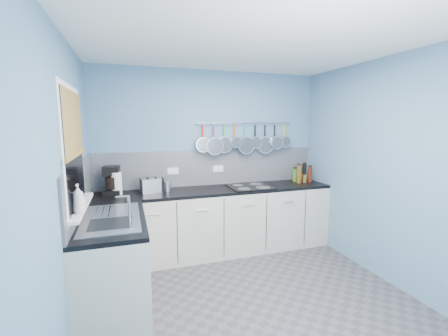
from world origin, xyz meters
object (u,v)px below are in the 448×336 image
soap_bottle_a (78,199)px  soap_bottle_b (80,200)px  paper_towel (117,184)px  toaster (152,185)px  hob (250,187)px  canister (167,186)px  coffee_maker (112,181)px

soap_bottle_a → soap_bottle_b: 0.09m
paper_towel → toaster: size_ratio=1.02×
paper_towel → hob: 1.75m
toaster → canister: size_ratio=2.12×
soap_bottle_a → coffee_maker: bearing=81.0°
soap_bottle_a → hob: size_ratio=0.41×
soap_bottle_a → canister: (0.86, 1.21, -0.20)m
coffee_maker → paper_towel: bearing=-23.7°
soap_bottle_a → soap_bottle_b: (0.00, 0.09, -0.03)m
coffee_maker → toaster: 0.49m
paper_towel → canister: 0.62m
soap_bottle_b → hob: bearing=27.2°
soap_bottle_a → paper_towel: 1.24m
soap_bottle_b → paper_towel: size_ratio=0.61×
toaster → hob: (1.32, -0.12, -0.08)m
coffee_maker → soap_bottle_a: bearing=-93.0°
coffee_maker → hob: bearing=1.8°
paper_towel → coffee_maker: (-0.06, 0.03, 0.04)m
coffee_maker → canister: bearing=3.3°
soap_bottle_b → paper_towel: 1.16m
paper_towel → toaster: (0.42, 0.02, -0.05)m
paper_towel → coffee_maker: 0.07m
soap_bottle_a → paper_towel: size_ratio=0.84×
paper_towel → toaster: bearing=2.6°
paper_towel → toaster: paper_towel is taller
coffee_maker → canister: 0.68m
soap_bottle_a → toaster: 1.41m
soap_bottle_a → canister: 1.50m
paper_towel → canister: (0.61, -0.00, -0.08)m
toaster → canister: 0.19m
soap_bottle_b → paper_towel: soap_bottle_b is taller
paper_towel → canister: size_ratio=2.17×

